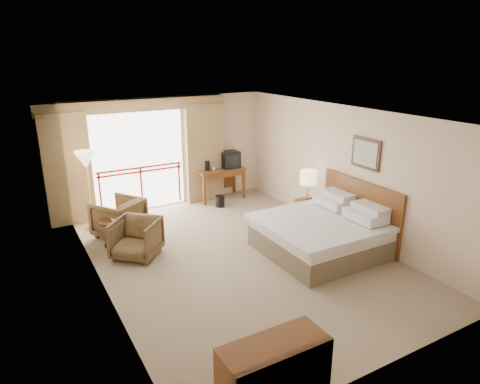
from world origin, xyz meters
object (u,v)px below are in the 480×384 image
desk (219,175)px  armchair_far (120,235)px  floor_lamp (86,163)px  nightstand (308,212)px  side_table (112,228)px  dresser (274,375)px  bed (322,234)px  table_lamp (308,178)px  wastebasket (220,201)px  armchair_near (138,256)px  tv (230,159)px

desk → armchair_far: 3.23m
floor_lamp → nightstand: bearing=-26.3°
desk → armchair_far: desk is taller
armchair_far → floor_lamp: bearing=-90.0°
side_table → dresser: (0.52, -4.98, 0.02)m
bed → desk: (-0.27, 3.85, 0.26)m
table_lamp → dresser: 5.41m
wastebasket → armchair_near: armchair_near is taller
side_table → armchair_near: bearing=-68.1°
bed → armchair_far: bed is taller
wastebasket → floor_lamp: bearing=178.0°
armchair_near → side_table: side_table is taller
armchair_near → tv: bearing=77.3°
desk → side_table: (-3.19, -1.60, -0.26)m
floor_lamp → armchair_near: bearing=-75.6°
tv → armchair_near: (-3.21, -2.23, -1.03)m
wastebasket → dresser: size_ratio=0.24×
table_lamp → armchair_near: 3.98m
wastebasket → side_table: (-2.90, -0.98, 0.23)m
nightstand → tv: (-0.61, 2.56, 0.74)m
nightstand → tv: size_ratio=1.21×
nightstand → floor_lamp: floor_lamp is taller
armchair_near → floor_lamp: floor_lamp is taller
bed → armchair_far: (-3.22, 2.70, -0.38)m
tv → floor_lamp: (-3.67, -0.45, 0.47)m
table_lamp → desk: bearing=109.5°
tv → dresser: 7.19m
table_lamp → armchair_far: size_ratio=0.73×
nightstand → desk: (-0.91, 2.62, 0.35)m
tv → armchair_far: bearing=-148.1°
nightstand → table_lamp: (0.00, 0.05, 0.79)m
armchair_far → floor_lamp: (-0.42, 0.65, 1.50)m
nightstand → armchair_far: size_ratio=0.64×
desk → dresser: bearing=-108.3°
table_lamp → bed: bearing=-116.4°
armchair_far → armchair_near: size_ratio=1.08×
bed → nightstand: (0.64, 1.23, -0.09)m
desk → table_lamp: bearing=-66.8°
desk → floor_lamp: 3.52m
bed → armchair_near: (-3.19, 1.56, -0.38)m
bed → dresser: size_ratio=1.77×
table_lamp → wastebasket: size_ratio=2.27×
nightstand → armchair_near: 3.85m
dresser → side_table: bearing=94.9°
floor_lamp → dresser: 6.21m
armchair_far → side_table: size_ratio=1.61×
tv → armchair_near: tv is taller
tv → side_table: size_ratio=0.86×
tv → armchair_far: tv is taller
dresser → desk: bearing=66.8°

